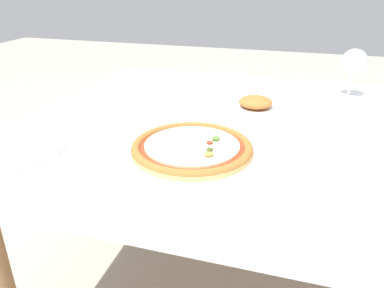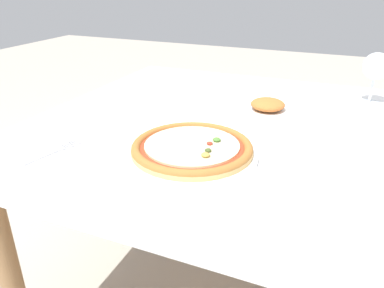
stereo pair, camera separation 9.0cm
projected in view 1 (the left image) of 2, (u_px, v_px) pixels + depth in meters
The scene contains 5 objects.
dining_table at pixel (270, 151), 1.10m from camera, with size 1.45×1.14×0.71m.
pizza_plate at pixel (192, 149), 0.91m from camera, with size 0.32×0.32×0.04m.
fork at pixel (47, 159), 0.89m from camera, with size 0.06×0.17×0.00m.
wine_glass_far_left at pixel (354, 63), 1.28m from camera, with size 0.09×0.09×0.17m.
side_plate at pixel (255, 105), 1.20m from camera, with size 0.18×0.18×0.05m.
Camera 1 is at (0.06, -1.01, 1.12)m, focal length 35.00 mm.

